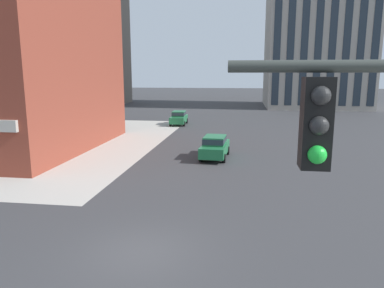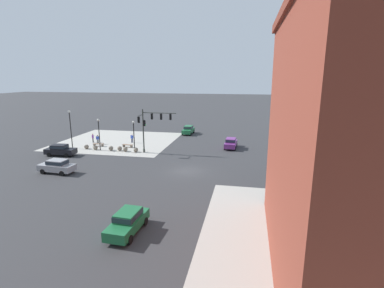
{
  "view_description": "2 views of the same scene",
  "coord_description": "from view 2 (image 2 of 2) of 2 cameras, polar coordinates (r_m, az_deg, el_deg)",
  "views": [
    {
      "loc": [
        3.47,
        -11.36,
        6.13
      ],
      "look_at": [
        0.88,
        6.78,
        2.62
      ],
      "focal_mm": 33.87,
      "sensor_mm": 36.0,
      "label": 1
    },
    {
      "loc": [
        -7.17,
        33.59,
        11.59
      ],
      "look_at": [
        -1.29,
        3.58,
        4.38
      ],
      "focal_mm": 27.04,
      "sensor_mm": 36.0,
      "label": 2
    }
  ],
  "objects": [
    {
      "name": "bollard_sphere_curb_a",
      "position": [
        45.92,
        -11.01,
        -1.13
      ],
      "size": [
        0.73,
        0.73,
        0.73
      ],
      "primitive_type": "sphere",
      "color": "gray",
      "rests_on": "ground"
    },
    {
      "name": "street_lamp_mid_sidewalk",
      "position": [
        47.88,
        -17.88,
        2.54
      ],
      "size": [
        0.36,
        0.36,
        5.07
      ],
      "color": "black",
      "rests_on": "ground"
    },
    {
      "name": "pedestrian_near_bench",
      "position": [
        53.03,
        -18.11,
        0.97
      ],
      "size": [
        0.52,
        0.31,
        1.58
      ],
      "color": "#333333",
      "rests_on": "ground"
    },
    {
      "name": "bollard_sphere_curb_e",
      "position": [
        48.99,
        -18.51,
        -0.68
      ],
      "size": [
        0.73,
        0.73,
        0.73
      ],
      "primitive_type": "sphere",
      "color": "gray",
      "rests_on": "ground"
    },
    {
      "name": "ground_plane",
      "position": [
        36.25,
        -0.92,
        -5.38
      ],
      "size": [
        320.0,
        320.0,
        0.0
      ],
      "primitive_type": "plane",
      "color": "#38383A"
    },
    {
      "name": "bollard_sphere_curb_c",
      "position": [
        47.35,
        -14.08,
        -0.85
      ],
      "size": [
        0.73,
        0.73,
        0.73
      ],
      "primitive_type": "sphere",
      "color": "gray",
      "rests_on": "ground"
    },
    {
      "name": "car_main_northbound_near",
      "position": [
        38.98,
        -25.09,
        -3.91
      ],
      "size": [
        4.51,
        2.11,
        1.68
      ],
      "color": "#99999E",
      "rests_on": "ground"
    },
    {
      "name": "pedestrian_walking_east",
      "position": [
        54.36,
        -18.97,
        1.22
      ],
      "size": [
        0.24,
        0.55,
        1.62
      ],
      "color": "#333333",
      "rests_on": "ground"
    },
    {
      "name": "sidewalk_corner_slab",
      "position": [
        54.63,
        -14.31,
        0.6
      ],
      "size": [
        20.0,
        19.0,
        0.02
      ],
      "primitive_type": "cube",
      "color": "#B7B2A8",
      "rests_on": "ground"
    },
    {
      "name": "bollard_sphere_curb_b",
      "position": [
        46.7,
        -13.02,
        -0.99
      ],
      "size": [
        0.73,
        0.73,
        0.73
      ],
      "primitive_type": "sphere",
      "color": "gray",
      "rests_on": "ground"
    },
    {
      "name": "street_lamp_corner_near",
      "position": [
        45.33,
        -11.4,
        2.23
      ],
      "size": [
        0.36,
        0.36,
        4.91
      ],
      "color": "black",
      "rests_on": "ground"
    },
    {
      "name": "bench_mid_block",
      "position": [
        51.26,
        -17.98,
        -0.08
      ],
      "size": [
        1.83,
        0.63,
        0.49
      ],
      "color": "#9E7F66",
      "rests_on": "ground"
    },
    {
      "name": "street_lamp_corner_far",
      "position": [
        50.64,
        -22.85,
        3.41
      ],
      "size": [
        0.36,
        0.36,
        6.22
      ],
      "color": "black",
      "rests_on": "ground"
    },
    {
      "name": "car_main_southbound_far",
      "position": [
        47.81,
        7.67,
        0.25
      ],
      "size": [
        2.03,
        4.47,
        1.68
      ],
      "color": "#7A3389",
      "rests_on": "ground"
    },
    {
      "name": "car_cross_westbound",
      "position": [
        47.2,
        -24.56,
        -1.02
      ],
      "size": [
        4.5,
        2.1,
        1.68
      ],
      "color": "black",
      "rests_on": "ground"
    },
    {
      "name": "bollard_sphere_curb_d",
      "position": [
        47.88,
        -15.7,
        -0.8
      ],
      "size": [
        0.73,
        0.73,
        0.73
      ],
      "primitive_type": "sphere",
      "color": "gray",
      "rests_on": "ground"
    },
    {
      "name": "bench_near_signal",
      "position": [
        49.28,
        -12.58,
        -0.27
      ],
      "size": [
        1.83,
        0.63,
        0.49
      ],
      "color": "#9E7F66",
      "rests_on": "ground"
    },
    {
      "name": "car_cross_eastbound",
      "position": [
        23.09,
        -12.57,
        -14.6
      ],
      "size": [
        2.08,
        4.49,
        1.68
      ],
      "color": "#1E6B3D",
      "rests_on": "ground"
    },
    {
      "name": "pedestrian_at_curb",
      "position": [
        52.44,
        -11.76,
        1.19
      ],
      "size": [
        0.54,
        0.25,
        1.53
      ],
      "color": "#232847",
      "rests_on": "ground"
    },
    {
      "name": "car_main_southbound_near",
      "position": [
        59.11,
        -0.73,
        2.87
      ],
      "size": [
        1.98,
        4.44,
        1.68
      ],
      "color": "#1E6B3D",
      "rests_on": "ground"
    },
    {
      "name": "traffic_signal_main",
      "position": [
        44.17,
        -8.32,
        3.93
      ],
      "size": [
        5.38,
        2.09,
        6.71
      ],
      "color": "#383D38",
      "rests_on": "ground"
    },
    {
      "name": "bollard_sphere_curb_f",
      "position": [
        50.08,
        -20.08,
        -0.51
      ],
      "size": [
        0.73,
        0.73,
        0.73
      ],
      "primitive_type": "sphere",
      "color": "gray",
      "rests_on": "ground"
    }
  ]
}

